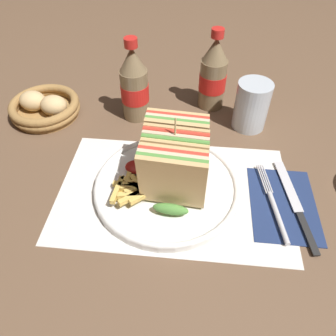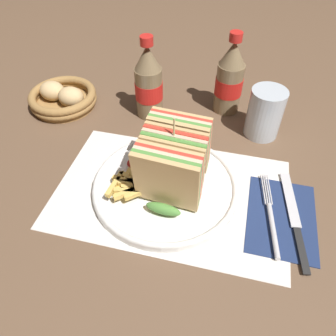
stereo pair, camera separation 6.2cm
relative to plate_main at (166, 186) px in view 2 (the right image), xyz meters
The scene contains 13 objects.
ground_plane 0.03m from the plate_main, 65.02° to the left, with size 4.00×4.00×0.00m, color brown.
placemat 0.01m from the plate_main, 33.46° to the right, with size 0.44×0.28×0.00m.
plate_main is the anchor object (origin of this frame).
club_sandwich 0.07m from the plate_main, 26.47° to the left, with size 0.12×0.18×0.15m.
fries_pile 0.07m from the plate_main, 154.79° to the right, with size 0.10×0.10×0.02m.
ketchup_blob 0.07m from the plate_main, 157.08° to the left, with size 0.04×0.04×0.01m.
napkin 0.22m from the plate_main, ahead, with size 0.12×0.18×0.00m.
fork 0.20m from the plate_main, ahead, with size 0.04×0.19×0.01m.
knife 0.24m from the plate_main, ahead, with size 0.05×0.22×0.00m.
coke_bottle_near 0.26m from the plate_main, 112.96° to the left, with size 0.07×0.07×0.19m.
coke_bottle_far 0.32m from the plate_main, 74.77° to the left, with size 0.07×0.07×0.19m.
glass_near 0.28m from the plate_main, 52.25° to the left, with size 0.08×0.08×0.11m.
bread_basket 0.38m from the plate_main, 146.39° to the left, with size 0.17×0.17×0.06m.
Camera 2 is at (0.09, -0.43, 0.49)m, focal length 35.00 mm.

